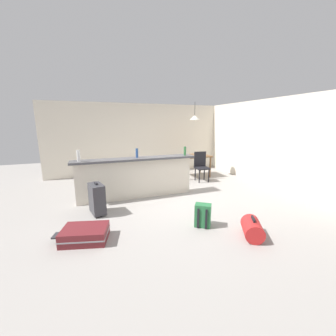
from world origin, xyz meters
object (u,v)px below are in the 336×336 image
object	(u,v)px
dining_chair_near_partition	(201,165)
duffel_bag_red	(252,229)
dining_table	(193,158)
backpack_green	(203,216)
pendant_lamp	(195,118)
suitcase_upright_charcoal	(97,199)
bottle_green	(185,151)
bottle_blue	(137,153)
suitcase_flat_maroon	(85,234)
bottle_white	(78,156)

from	to	relation	value
dining_chair_near_partition	duffel_bag_red	distance (m)	3.45
dining_table	dining_chair_near_partition	bearing A→B (deg)	-90.52
backpack_green	pendant_lamp	bearing A→B (deg)	65.36
duffel_bag_red	suitcase_upright_charcoal	bearing A→B (deg)	141.70
bottle_green	pendant_lamp	world-z (taller)	pendant_lamp
pendant_lamp	suitcase_upright_charcoal	distance (m)	4.17
dining_chair_near_partition	backpack_green	bearing A→B (deg)	-118.70
bottle_blue	suitcase_flat_maroon	world-z (taller)	bottle_blue
bottle_white	suitcase_upright_charcoal	size ratio (longest dim) A/B	0.38
bottle_green	dining_chair_near_partition	world-z (taller)	bottle_green
pendant_lamp	backpack_green	xyz separation A→B (m)	(-1.49, -3.25, -1.79)
bottle_green	dining_chair_near_partition	bearing A→B (deg)	41.05
bottle_green	backpack_green	bearing A→B (deg)	-105.04
suitcase_flat_maroon	backpack_green	size ratio (longest dim) A/B	2.11
dining_table	suitcase_upright_charcoal	distance (m)	3.85
duffel_bag_red	backpack_green	size ratio (longest dim) A/B	1.35
bottle_blue	backpack_green	world-z (taller)	bottle_blue
pendant_lamp	backpack_green	world-z (taller)	pendant_lamp
suitcase_flat_maroon	suitcase_upright_charcoal	size ratio (longest dim) A/B	1.32
bottle_blue	suitcase_upright_charcoal	xyz separation A→B (m)	(-1.00, -0.71, -0.78)
bottle_green	backpack_green	world-z (taller)	bottle_green
bottle_white	duffel_bag_red	distance (m)	3.72
bottle_white	suitcase_flat_maroon	bearing A→B (deg)	-87.61
bottle_blue	duffel_bag_red	world-z (taller)	bottle_blue
bottle_blue	suitcase_upright_charcoal	distance (m)	1.46
bottle_white	dining_table	world-z (taller)	bottle_white
suitcase_flat_maroon	duffel_bag_red	xyz separation A→B (m)	(2.55, -0.85, 0.04)
bottle_blue	bottle_green	distance (m)	1.25
bottle_blue	duffel_bag_red	xyz separation A→B (m)	(1.31, -2.54, -0.96)
dining_chair_near_partition	dining_table	bearing A→B (deg)	89.48
dining_chair_near_partition	suitcase_flat_maroon	world-z (taller)	dining_chair_near_partition
dining_chair_near_partition	suitcase_flat_maroon	distance (m)	4.26
pendant_lamp	suitcase_flat_maroon	bearing A→B (deg)	-139.04
bottle_white	suitcase_flat_maroon	size ratio (longest dim) A/B	0.28
suitcase_flat_maroon	duffel_bag_red	world-z (taller)	duffel_bag_red
bottle_white	suitcase_upright_charcoal	xyz separation A→B (m)	(0.30, -0.63, -0.80)
bottle_white	dining_table	size ratio (longest dim) A/B	0.23
pendant_lamp	suitcase_flat_maroon	xyz separation A→B (m)	(-3.47, -3.01, -1.89)
bottle_white	pendant_lamp	distance (m)	3.91
suitcase_flat_maroon	dining_table	bearing A→B (deg)	41.40
suitcase_upright_charcoal	duffel_bag_red	size ratio (longest dim) A/B	1.18
backpack_green	bottle_green	bearing A→B (deg)	74.96
bottle_white	duffel_bag_red	size ratio (longest dim) A/B	0.44
bottle_green	suitcase_upright_charcoal	distance (m)	2.46
bottle_white	duffel_bag_red	xyz separation A→B (m)	(2.61, -2.46, -0.98)
bottle_blue	backpack_green	bearing A→B (deg)	-68.69
pendant_lamp	suitcase_flat_maroon	world-z (taller)	pendant_lamp
bottle_green	dining_chair_near_partition	distance (m)	1.43
dining_chair_near_partition	pendant_lamp	xyz separation A→B (m)	(0.02, 0.55, 1.48)
dining_chair_near_partition	backpack_green	distance (m)	3.09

